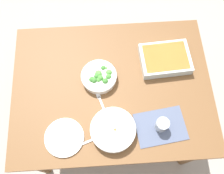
# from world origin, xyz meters

# --- Properties ---
(ground_plane) EXTENTS (6.00, 6.00, 0.00)m
(ground_plane) POSITION_xyz_m (0.00, 0.00, 0.00)
(ground_plane) COLOR #9E9389
(dining_table) EXTENTS (1.20, 0.90, 0.74)m
(dining_table) POSITION_xyz_m (0.00, 0.00, 0.65)
(dining_table) COLOR brown
(dining_table) RESTS_ON ground_plane
(placemat) EXTENTS (0.30, 0.23, 0.00)m
(placemat) POSITION_xyz_m (0.26, -0.26, 0.74)
(placemat) COLOR #4C5670
(placemat) RESTS_ON dining_table
(stew_bowl) EXTENTS (0.25, 0.25, 0.06)m
(stew_bowl) POSITION_xyz_m (-0.01, -0.27, 0.77)
(stew_bowl) COLOR white
(stew_bowl) RESTS_ON dining_table
(broccoli_bowl) EXTENTS (0.21, 0.21, 0.07)m
(broccoli_bowl) POSITION_xyz_m (-0.07, 0.06, 0.77)
(broccoli_bowl) COLOR white
(broccoli_bowl) RESTS_ON dining_table
(baking_dish) EXTENTS (0.31, 0.24, 0.06)m
(baking_dish) POSITION_xyz_m (0.34, 0.15, 0.77)
(baking_dish) COLOR silver
(baking_dish) RESTS_ON dining_table
(drink_cup) EXTENTS (0.07, 0.07, 0.08)m
(drink_cup) POSITION_xyz_m (0.26, -0.26, 0.78)
(drink_cup) COLOR #B2BCC6
(drink_cup) RESTS_ON dining_table
(side_plate) EXTENTS (0.22, 0.22, 0.01)m
(side_plate) POSITION_xyz_m (-0.28, -0.29, 0.75)
(side_plate) COLOR white
(side_plate) RESTS_ON dining_table
(spoon_by_stew) EXTENTS (0.17, 0.08, 0.01)m
(spoon_by_stew) POSITION_xyz_m (-0.11, -0.30, 0.74)
(spoon_by_stew) COLOR silver
(spoon_by_stew) RESTS_ON dining_table
(fork_on_table) EXTENTS (0.07, 0.17, 0.01)m
(fork_on_table) POSITION_xyz_m (-0.07, -0.09, 0.74)
(fork_on_table) COLOR silver
(fork_on_table) RESTS_ON dining_table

